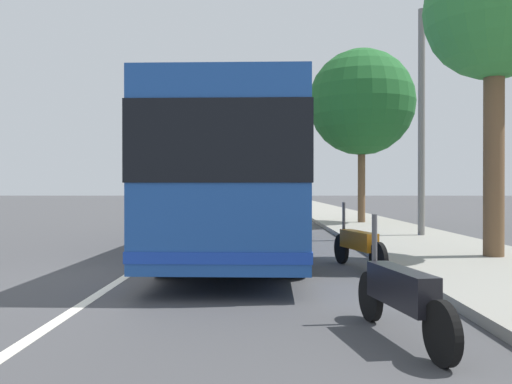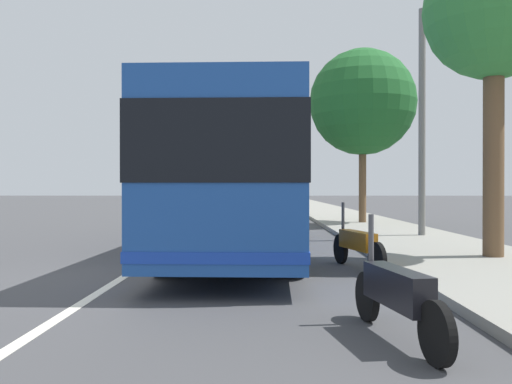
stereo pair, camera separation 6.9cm
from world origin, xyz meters
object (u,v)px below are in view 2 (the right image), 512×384
Objects in this scene: motorcycle_angled at (357,245)px; roadside_tree_mid_block at (363,102)px; car_ahead_same_lane at (247,203)px; motorcycle_mid_row at (396,295)px; car_oncoming at (263,198)px; roadside_tree_near_camera at (494,14)px; utility_pole at (422,124)px; car_behind_bus at (215,199)px; coach_bus at (243,177)px.

motorcycle_angled is 13.22m from roadside_tree_mid_block.
car_ahead_same_lane is at bearing -6.22° from motorcycle_angled.
motorcycle_mid_row is at bearing 170.71° from roadside_tree_mid_block.
roadside_tree_mid_block reaches higher than car_ahead_same_lane.
car_oncoming is 0.65× the size of roadside_tree_near_camera.
utility_pole is at bearing -40.50° from motorcycle_angled.
roadside_tree_near_camera reaches higher than motorcycle_mid_row.
car_oncoming is at bearing 8.68° from utility_pole.
car_behind_bus is 24.15m from roadside_tree_mid_block.
roadside_tree_near_camera reaches higher than coach_bus.
car_behind_bus is at bearing 120.61° from car_oncoming.
coach_bus is 1.71× the size of roadside_tree_mid_block.
car_behind_bus is 0.60× the size of roadside_tree_mid_block.
utility_pole is at bearing -0.35° from roadside_tree_near_camera.
car_ahead_same_lane is (16.08, 0.39, -1.09)m from coach_bus.
roadside_tree_mid_block is (16.92, -2.77, 4.62)m from motorcycle_mid_row.
coach_bus is at bearing 9.09° from car_behind_bus.
motorcycle_mid_row is 8.04m from roadside_tree_near_camera.
motorcycle_angled is 37.30m from car_oncoming.
car_behind_bus is 34.98m from roadside_tree_near_camera.
motorcycle_angled is 19.37m from car_ahead_same_lane.
car_ahead_same_lane is (23.94, 2.22, 0.27)m from motorcycle_mid_row.
coach_bus reaches higher than motorcycle_angled.
car_oncoming reaches higher than car_behind_bus.
motorcycle_mid_row is at bearing 177.62° from car_oncoming.
car_behind_bus is 0.63× the size of utility_pole.
roadside_tree_near_camera is (-36.36, -4.74, 4.37)m from car_oncoming.
car_behind_bus is 0.66× the size of roadside_tree_near_camera.
roadside_tree_near_camera is (-18.29, -5.59, 4.35)m from car_ahead_same_lane.
roadside_tree_near_camera reaches higher than motorcycle_angled.
car_behind_bus is (34.48, 5.81, 0.22)m from motorcycle_angled.
roadside_tree_mid_block is 1.06× the size of utility_pole.
car_behind_bus is at bearing -2.54° from motorcycle_mid_row.
motorcycle_angled reaches higher than motorcycle_mid_row.
coach_bus reaches higher than motorcycle_mid_row.
coach_bus is at bearing 174.98° from car_oncoming.
utility_pole reaches higher than roadside_tree_near_camera.
motorcycle_mid_row is at bearing 149.24° from roadside_tree_near_camera.
car_behind_bus is (39.23, 5.37, 0.23)m from motorcycle_mid_row.
car_ahead_same_lane is 0.57× the size of roadside_tree_mid_block.
coach_bus reaches higher than car_oncoming.
car_oncoming is (34.15, -0.45, -1.11)m from coach_bus.
motorcycle_mid_row is 39.60m from car_behind_bus.
roadside_tree_mid_block is (-7.02, -4.99, 4.35)m from car_ahead_same_lane.
motorcycle_mid_row is 11.63m from utility_pole.
coach_bus is 34.17m from car_oncoming.
utility_pole reaches higher than coach_bus.
roadside_tree_near_camera is 11.29m from roadside_tree_mid_block.
coach_bus is 6.52m from roadside_tree_near_camera.
car_oncoming is (18.07, -0.84, -0.02)m from car_ahead_same_lane.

